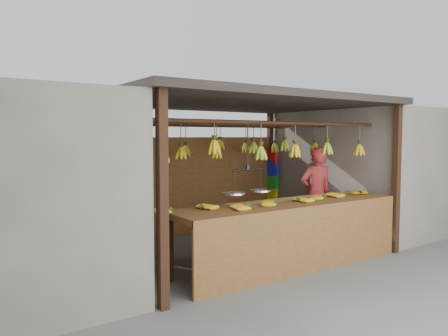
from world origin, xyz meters
TOP-DOWN VIEW (x-y plane):
  - ground at (0.00, 0.00)m, footprint 80.00×80.00m
  - stall at (0.00, 0.33)m, footprint 4.30×3.30m
  - neighbor_right at (3.60, 0.00)m, footprint 3.00×3.00m
  - counter at (0.13, -1.23)m, footprint 3.67×0.81m
  - hanging_bananas at (0.02, 0.01)m, footprint 3.63×2.22m
  - balance_scale at (-0.51, -1.00)m, footprint 0.75×0.32m
  - vendor at (1.60, -0.22)m, footprint 0.66×0.51m
  - bag_bundles at (1.94, 1.35)m, footprint 0.08×0.26m

SIDE VIEW (x-z plane):
  - ground at x=0.00m, z-range 0.00..0.00m
  - counter at x=0.13m, z-range 0.23..1.19m
  - vendor at x=1.60m, z-range 0.00..1.63m
  - bag_bundles at x=1.94m, z-range 0.40..1.59m
  - balance_scale at x=-0.51m, z-range 0.66..1.60m
  - neighbor_right at x=3.60m, z-range 0.00..2.30m
  - hanging_bananas at x=0.02m, z-range 1.41..1.81m
  - stall at x=0.00m, z-range 0.77..3.17m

